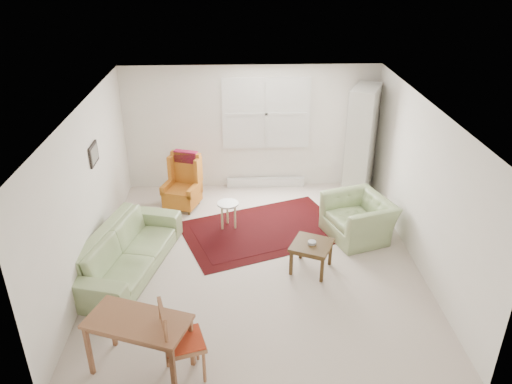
{
  "coord_description": "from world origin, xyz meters",
  "views": [
    {
      "loc": [
        -0.29,
        -6.67,
        4.54
      ],
      "look_at": [
        0.0,
        0.3,
        1.05
      ],
      "focal_mm": 35.0,
      "sensor_mm": 36.0,
      "label": 1
    }
  ],
  "objects_px": {
    "sofa": "(126,243)",
    "wingback_chair": "(181,182)",
    "desk": "(141,345)",
    "cabinet": "(361,143)",
    "coffee_table": "(311,256)",
    "desk_chair": "(183,340)",
    "armchair": "(359,214)",
    "stool": "(228,215)"
  },
  "relations": [
    {
      "from": "sofa",
      "to": "stool",
      "type": "bearing_deg",
      "value": -36.94
    },
    {
      "from": "sofa",
      "to": "cabinet",
      "type": "height_order",
      "value": "cabinet"
    },
    {
      "from": "sofa",
      "to": "stool",
      "type": "relative_size",
      "value": 4.68
    },
    {
      "from": "armchair",
      "to": "desk_chair",
      "type": "distance_m",
      "value": 4.01
    },
    {
      "from": "sofa",
      "to": "armchair",
      "type": "bearing_deg",
      "value": -62.91
    },
    {
      "from": "cabinet",
      "to": "desk",
      "type": "bearing_deg",
      "value": -104.36
    },
    {
      "from": "wingback_chair",
      "to": "coffee_table",
      "type": "distance_m",
      "value": 3.04
    },
    {
      "from": "cabinet",
      "to": "coffee_table",
      "type": "bearing_deg",
      "value": -92.73
    },
    {
      "from": "sofa",
      "to": "wingback_chair",
      "type": "height_order",
      "value": "wingback_chair"
    },
    {
      "from": "sofa",
      "to": "desk_chair",
      "type": "bearing_deg",
      "value": -139.32
    },
    {
      "from": "coffee_table",
      "to": "wingback_chair",
      "type": "bearing_deg",
      "value": 135.56
    },
    {
      "from": "wingback_chair",
      "to": "coffee_table",
      "type": "xyz_separation_m",
      "value": [
        2.16,
        -2.12,
        -0.29
      ]
    },
    {
      "from": "stool",
      "to": "cabinet",
      "type": "height_order",
      "value": "cabinet"
    },
    {
      "from": "wingback_chair",
      "to": "desk",
      "type": "bearing_deg",
      "value": -72.6
    },
    {
      "from": "armchair",
      "to": "stool",
      "type": "bearing_deg",
      "value": -118.75
    },
    {
      "from": "wingback_chair",
      "to": "sofa",
      "type": "bearing_deg",
      "value": -89.11
    },
    {
      "from": "desk",
      "to": "desk_chair",
      "type": "relative_size",
      "value": 1.13
    },
    {
      "from": "desk",
      "to": "desk_chair",
      "type": "xyz_separation_m",
      "value": [
        0.51,
        -0.1,
        0.15
      ]
    },
    {
      "from": "wingback_chair",
      "to": "desk_chair",
      "type": "height_order",
      "value": "wingback_chair"
    },
    {
      "from": "armchair",
      "to": "coffee_table",
      "type": "distance_m",
      "value": 1.34
    },
    {
      "from": "armchair",
      "to": "wingback_chair",
      "type": "height_order",
      "value": "wingback_chair"
    },
    {
      "from": "desk_chair",
      "to": "sofa",
      "type": "bearing_deg",
      "value": 9.92
    },
    {
      "from": "coffee_table",
      "to": "desk",
      "type": "height_order",
      "value": "desk"
    },
    {
      "from": "wingback_chair",
      "to": "desk_chair",
      "type": "distance_m",
      "value": 4.17
    },
    {
      "from": "coffee_table",
      "to": "cabinet",
      "type": "relative_size",
      "value": 0.26
    },
    {
      "from": "sofa",
      "to": "desk_chair",
      "type": "height_order",
      "value": "desk_chair"
    },
    {
      "from": "cabinet",
      "to": "desk",
      "type": "relative_size",
      "value": 1.89
    },
    {
      "from": "sofa",
      "to": "armchair",
      "type": "relative_size",
      "value": 2.15
    },
    {
      "from": "armchair",
      "to": "desk",
      "type": "distance_m",
      "value": 4.3
    },
    {
      "from": "armchair",
      "to": "desk_chair",
      "type": "xyz_separation_m",
      "value": [
        -2.69,
        -2.98,
        0.09
      ]
    },
    {
      "from": "coffee_table",
      "to": "cabinet",
      "type": "distance_m",
      "value": 2.95
    },
    {
      "from": "sofa",
      "to": "desk",
      "type": "bearing_deg",
      "value": -150.61
    },
    {
      "from": "coffee_table",
      "to": "desk",
      "type": "distance_m",
      "value": 2.98
    },
    {
      "from": "sofa",
      "to": "cabinet",
      "type": "xyz_separation_m",
      "value": [
        4.09,
        2.4,
        0.63
      ]
    },
    {
      "from": "coffee_table",
      "to": "desk_chair",
      "type": "xyz_separation_m",
      "value": [
        -1.75,
        -2.03,
        0.28
      ]
    },
    {
      "from": "coffee_table",
      "to": "stool",
      "type": "bearing_deg",
      "value": 133.86
    },
    {
      "from": "sofa",
      "to": "wingback_chair",
      "type": "xyz_separation_m",
      "value": [
        0.65,
        1.99,
        0.06
      ]
    },
    {
      "from": "wingback_chair",
      "to": "cabinet",
      "type": "distance_m",
      "value": 3.51
    },
    {
      "from": "wingback_chair",
      "to": "desk",
      "type": "height_order",
      "value": "wingback_chair"
    },
    {
      "from": "armchair",
      "to": "wingback_chair",
      "type": "bearing_deg",
      "value": -129.59
    },
    {
      "from": "armchair",
      "to": "coffee_table",
      "type": "bearing_deg",
      "value": -63.42
    },
    {
      "from": "stool",
      "to": "sofa",
      "type": "bearing_deg",
      "value": -141.56
    }
  ]
}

